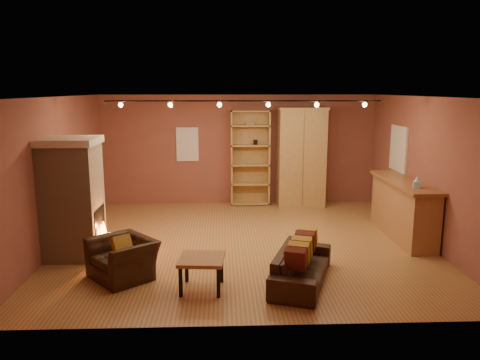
{
  "coord_description": "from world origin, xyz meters",
  "views": [
    {
      "loc": [
        -0.42,
        -8.69,
        2.94
      ],
      "look_at": [
        -0.07,
        0.2,
        1.2
      ],
      "focal_mm": 35.0,
      "sensor_mm": 36.0,
      "label": 1
    }
  ],
  "objects_px": {
    "bookcase": "(250,157)",
    "coffee_table": "(202,262)",
    "armchair": "(122,252)",
    "bar_counter": "(403,209)",
    "armoire": "(301,157)",
    "fireplace": "(73,198)",
    "loveseat": "(302,260)"
  },
  "relations": [
    {
      "from": "bookcase",
      "to": "coffee_table",
      "type": "bearing_deg",
      "value": -101.09
    },
    {
      "from": "armchair",
      "to": "fireplace",
      "type": "bearing_deg",
      "value": -175.78
    },
    {
      "from": "fireplace",
      "to": "coffee_table",
      "type": "relative_size",
      "value": 3.01
    },
    {
      "from": "bookcase",
      "to": "armchair",
      "type": "height_order",
      "value": "bookcase"
    },
    {
      "from": "armoire",
      "to": "bar_counter",
      "type": "relative_size",
      "value": 1.03
    },
    {
      "from": "fireplace",
      "to": "armoire",
      "type": "distance_m",
      "value": 5.82
    },
    {
      "from": "armchair",
      "to": "coffee_table",
      "type": "relative_size",
      "value": 1.62
    },
    {
      "from": "bookcase",
      "to": "fireplace",
      "type": "bearing_deg",
      "value": -131.88
    },
    {
      "from": "bookcase",
      "to": "armchair",
      "type": "relative_size",
      "value": 2.12
    },
    {
      "from": "bar_counter",
      "to": "armchair",
      "type": "height_order",
      "value": "bar_counter"
    },
    {
      "from": "fireplace",
      "to": "loveseat",
      "type": "relative_size",
      "value": 1.15
    },
    {
      "from": "fireplace",
      "to": "bar_counter",
      "type": "xyz_separation_m",
      "value": [
        6.24,
        0.85,
        -0.47
      ]
    },
    {
      "from": "bar_counter",
      "to": "coffee_table",
      "type": "height_order",
      "value": "bar_counter"
    },
    {
      "from": "fireplace",
      "to": "bookcase",
      "type": "xyz_separation_m",
      "value": [
        3.34,
        3.72,
        0.17
      ]
    },
    {
      "from": "loveseat",
      "to": "armoire",
      "type": "bearing_deg",
      "value": 10.14
    },
    {
      "from": "bar_counter",
      "to": "bookcase",
      "type": "bearing_deg",
      "value": 135.34
    },
    {
      "from": "fireplace",
      "to": "armoire",
      "type": "bearing_deg",
      "value": 37.38
    },
    {
      "from": "fireplace",
      "to": "coffee_table",
      "type": "distance_m",
      "value": 2.84
    },
    {
      "from": "fireplace",
      "to": "loveseat",
      "type": "xyz_separation_m",
      "value": [
        3.84,
        -1.32,
        -0.69
      ]
    },
    {
      "from": "armoire",
      "to": "fireplace",
      "type": "bearing_deg",
      "value": -142.62
    },
    {
      "from": "armoire",
      "to": "loveseat",
      "type": "relative_size",
      "value": 1.35
    },
    {
      "from": "fireplace",
      "to": "bookcase",
      "type": "bearing_deg",
      "value": 48.12
    },
    {
      "from": "coffee_table",
      "to": "loveseat",
      "type": "bearing_deg",
      "value": 7.23
    },
    {
      "from": "armoire",
      "to": "loveseat",
      "type": "distance_m",
      "value": 5.0
    },
    {
      "from": "armoire",
      "to": "armchair",
      "type": "relative_size",
      "value": 2.19
    },
    {
      "from": "bar_counter",
      "to": "armchair",
      "type": "xyz_separation_m",
      "value": [
        -5.19,
        -1.89,
        -0.16
      ]
    },
    {
      "from": "fireplace",
      "to": "armchair",
      "type": "height_order",
      "value": "fireplace"
    },
    {
      "from": "bookcase",
      "to": "armchair",
      "type": "distance_m",
      "value": 5.34
    },
    {
      "from": "fireplace",
      "to": "coffee_table",
      "type": "xyz_separation_m",
      "value": [
        2.31,
        -1.52,
        -0.64
      ]
    },
    {
      "from": "bar_counter",
      "to": "fireplace",
      "type": "bearing_deg",
      "value": -172.21
    },
    {
      "from": "bar_counter",
      "to": "coffee_table",
      "type": "xyz_separation_m",
      "value": [
        -3.93,
        -2.37,
        -0.16
      ]
    },
    {
      "from": "loveseat",
      "to": "coffee_table",
      "type": "xyz_separation_m",
      "value": [
        -1.53,
        -0.19,
        0.05
      ]
    }
  ]
}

